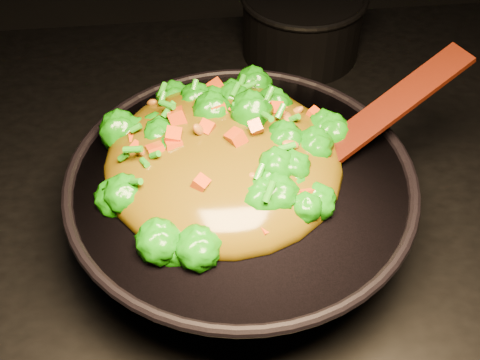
{
  "coord_description": "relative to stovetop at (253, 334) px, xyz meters",
  "views": [
    {
      "loc": [
        -0.09,
        -0.6,
        1.55
      ],
      "look_at": [
        -0.04,
        -0.09,
        1.0
      ],
      "focal_mm": 45.0,
      "sensor_mm": 36.0,
      "label": 1
    }
  ],
  "objects": [
    {
      "name": "stovetop",
      "position": [
        0.0,
        0.0,
        0.0
      ],
      "size": [
        1.2,
        0.9,
        0.9
      ],
      "primitive_type": "cube",
      "color": "black",
      "rests_on": "ground"
    },
    {
      "name": "wok",
      "position": [
        -0.04,
        -0.1,
        0.51
      ],
      "size": [
        0.55,
        0.55,
        0.12
      ],
      "primitive_type": null,
      "rotation": [
        0.0,
        0.0,
        -0.43
      ],
      "color": "black",
      "rests_on": "stovetop"
    },
    {
      "name": "stir_fry",
      "position": [
        -0.06,
        -0.07,
        0.62
      ],
      "size": [
        0.3,
        0.3,
        0.1
      ],
      "primitive_type": null,
      "rotation": [
        0.0,
        0.0,
        -0.03
      ],
      "color": "#167B08",
      "rests_on": "wok"
    },
    {
      "name": "spatula",
      "position": [
        0.14,
        -0.05,
        0.61
      ],
      "size": [
        0.24,
        0.14,
        0.11
      ],
      "primitive_type": "cube",
      "rotation": [
        0.0,
        -0.38,
        0.42
      ],
      "color": "#381305",
      "rests_on": "wok"
    },
    {
      "name": "back_pot",
      "position": [
        0.12,
        0.32,
        0.51
      ],
      "size": [
        0.28,
        0.28,
        0.12
      ],
      "primitive_type": "cylinder",
      "rotation": [
        0.0,
        0.0,
        -0.4
      ],
      "color": "black",
      "rests_on": "stovetop"
    }
  ]
}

